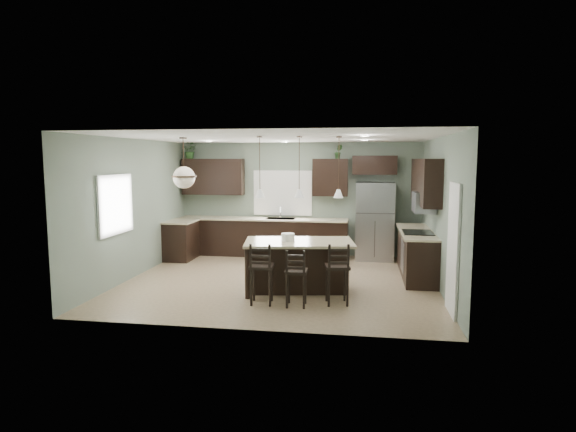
# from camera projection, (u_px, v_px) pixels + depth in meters

# --- Properties ---
(ground) EXTENTS (6.00, 6.00, 0.00)m
(ground) POSITION_uv_depth(u_px,v_px,m) (280.00, 281.00, 9.48)
(ground) COLOR #9E8466
(ground) RESTS_ON ground
(pantry_door) EXTENTS (0.04, 0.82, 2.04)m
(pantry_door) POSITION_uv_depth(u_px,v_px,m) (453.00, 249.00, 7.38)
(pantry_door) COLOR white
(pantry_door) RESTS_ON ground
(window_back) EXTENTS (1.35, 0.02, 1.00)m
(window_back) POSITION_uv_depth(u_px,v_px,m) (283.00, 193.00, 12.04)
(window_back) COLOR white
(window_back) RESTS_ON room_shell
(window_left) EXTENTS (0.02, 1.10, 1.00)m
(window_left) POSITION_uv_depth(u_px,v_px,m) (115.00, 205.00, 8.97)
(window_left) COLOR white
(window_left) RESTS_ON room_shell
(left_return_cabs) EXTENTS (0.60, 0.90, 0.90)m
(left_return_cabs) POSITION_uv_depth(u_px,v_px,m) (181.00, 241.00, 11.51)
(left_return_cabs) COLOR black
(left_return_cabs) RESTS_ON ground
(left_return_countertop) EXTENTS (0.66, 0.96, 0.04)m
(left_return_countertop) POSITION_uv_depth(u_px,v_px,m) (181.00, 221.00, 11.45)
(left_return_countertop) COLOR beige
(left_return_countertop) RESTS_ON left_return_cabs
(back_lower_cabs) EXTENTS (4.20, 0.60, 0.90)m
(back_lower_cabs) POSITION_uv_depth(u_px,v_px,m) (263.00, 238.00, 11.96)
(back_lower_cabs) COLOR black
(back_lower_cabs) RESTS_ON ground
(back_countertop) EXTENTS (4.20, 0.66, 0.04)m
(back_countertop) POSITION_uv_depth(u_px,v_px,m) (263.00, 219.00, 11.89)
(back_countertop) COLOR beige
(back_countertop) RESTS_ON back_lower_cabs
(sink_inset) EXTENTS (0.70, 0.45, 0.01)m
(sink_inset) POSITION_uv_depth(u_px,v_px,m) (281.00, 219.00, 11.82)
(sink_inset) COLOR gray
(sink_inset) RESTS_ON back_countertop
(faucet) EXTENTS (0.02, 0.02, 0.28)m
(faucet) POSITION_uv_depth(u_px,v_px,m) (280.00, 213.00, 11.77)
(faucet) COLOR silver
(faucet) RESTS_ON back_countertop
(back_upper_left) EXTENTS (1.55, 0.34, 0.90)m
(back_upper_left) POSITION_uv_depth(u_px,v_px,m) (213.00, 177.00, 12.11)
(back_upper_left) COLOR black
(back_upper_left) RESTS_ON room_shell
(back_upper_right) EXTENTS (0.85, 0.34, 0.90)m
(back_upper_right) POSITION_uv_depth(u_px,v_px,m) (330.00, 177.00, 11.66)
(back_upper_right) COLOR black
(back_upper_right) RESTS_ON room_shell
(fridge_header) EXTENTS (1.05, 0.34, 0.45)m
(fridge_header) POSITION_uv_depth(u_px,v_px,m) (375.00, 165.00, 11.46)
(fridge_header) COLOR black
(fridge_header) RESTS_ON room_shell
(right_lower_cabs) EXTENTS (0.60, 2.35, 0.90)m
(right_lower_cabs) POSITION_uv_depth(u_px,v_px,m) (416.00, 254.00, 9.87)
(right_lower_cabs) COLOR black
(right_lower_cabs) RESTS_ON ground
(right_countertop) EXTENTS (0.66, 2.35, 0.04)m
(right_countertop) POSITION_uv_depth(u_px,v_px,m) (416.00, 232.00, 9.82)
(right_countertop) COLOR beige
(right_countertop) RESTS_ON right_lower_cabs
(cooktop) EXTENTS (0.58, 0.75, 0.02)m
(cooktop) POSITION_uv_depth(u_px,v_px,m) (418.00, 232.00, 9.55)
(cooktop) COLOR black
(cooktop) RESTS_ON right_countertop
(wall_oven_front) EXTENTS (0.01, 0.72, 0.60)m
(wall_oven_front) POSITION_uv_depth(u_px,v_px,m) (402.00, 256.00, 9.65)
(wall_oven_front) COLOR gray
(wall_oven_front) RESTS_ON right_lower_cabs
(right_upper_cabs) EXTENTS (0.34, 2.35, 0.90)m
(right_upper_cabs) POSITION_uv_depth(u_px,v_px,m) (425.00, 181.00, 9.67)
(right_upper_cabs) COLOR black
(right_upper_cabs) RESTS_ON room_shell
(microwave) EXTENTS (0.40, 0.75, 0.40)m
(microwave) POSITION_uv_depth(u_px,v_px,m) (424.00, 202.00, 9.46)
(microwave) COLOR gray
(microwave) RESTS_ON right_upper_cabs
(refrigerator) EXTENTS (0.90, 0.74, 1.85)m
(refrigerator) POSITION_uv_depth(u_px,v_px,m) (375.00, 221.00, 11.45)
(refrigerator) COLOR #9998A0
(refrigerator) RESTS_ON ground
(kitchen_island) EXTENTS (2.08, 1.39, 0.92)m
(kitchen_island) POSITION_uv_depth(u_px,v_px,m) (299.00, 266.00, 8.72)
(kitchen_island) COLOR black
(kitchen_island) RESTS_ON ground
(serving_dish) EXTENTS (0.24, 0.24, 0.14)m
(serving_dish) POSITION_uv_depth(u_px,v_px,m) (288.00, 237.00, 8.66)
(serving_dish) COLOR white
(serving_dish) RESTS_ON kitchen_island
(bar_stool_left) EXTENTS (0.41, 0.41, 1.04)m
(bar_stool_left) POSITION_uv_depth(u_px,v_px,m) (262.00, 273.00, 7.94)
(bar_stool_left) COLOR black
(bar_stool_left) RESTS_ON ground
(bar_stool_center) EXTENTS (0.37, 0.37, 0.96)m
(bar_stool_center) POSITION_uv_depth(u_px,v_px,m) (296.00, 278.00, 7.81)
(bar_stool_center) COLOR black
(bar_stool_center) RESTS_ON ground
(bar_stool_right) EXTENTS (0.45, 0.45, 1.04)m
(bar_stool_right) POSITION_uv_depth(u_px,v_px,m) (337.00, 273.00, 7.92)
(bar_stool_right) COLOR black
(bar_stool_right) RESTS_ON ground
(pendant_left) EXTENTS (0.17, 0.17, 1.10)m
(pendant_left) POSITION_uv_depth(u_px,v_px,m) (260.00, 167.00, 8.51)
(pendant_left) COLOR white
(pendant_left) RESTS_ON room_shell
(pendant_center) EXTENTS (0.17, 0.17, 1.10)m
(pendant_center) POSITION_uv_depth(u_px,v_px,m) (299.00, 167.00, 8.51)
(pendant_center) COLOR silver
(pendant_center) RESTS_ON room_shell
(pendant_right) EXTENTS (0.17, 0.17, 1.10)m
(pendant_right) POSITION_uv_depth(u_px,v_px,m) (339.00, 167.00, 8.51)
(pendant_right) COLOR white
(pendant_right) RESTS_ON room_shell
(chandelier) EXTENTS (0.45, 0.45, 0.96)m
(chandelier) POSITION_uv_depth(u_px,v_px,m) (184.00, 163.00, 8.96)
(chandelier) COLOR #FAE8CD
(chandelier) RESTS_ON room_shell
(plant_back_left) EXTENTS (0.42, 0.38, 0.41)m
(plant_back_left) POSITION_uv_depth(u_px,v_px,m) (190.00, 151.00, 12.09)
(plant_back_left) COLOR #294F22
(plant_back_left) RESTS_ON back_upper_left
(plant_back_right) EXTENTS (0.19, 0.16, 0.34)m
(plant_back_right) POSITION_uv_depth(u_px,v_px,m) (338.00, 152.00, 11.53)
(plant_back_right) COLOR #24471F
(plant_back_right) RESTS_ON back_upper_right
(room_shell) EXTENTS (6.00, 6.00, 6.00)m
(room_shell) POSITION_uv_depth(u_px,v_px,m) (280.00, 195.00, 9.28)
(room_shell) COLOR slate
(room_shell) RESTS_ON ground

